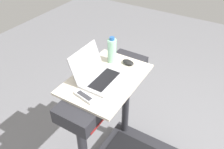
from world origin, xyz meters
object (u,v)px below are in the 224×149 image
tv_remote (84,97)px  laptop (97,74)px  water_bottle (112,51)px  computer_mouse (128,62)px

tv_remote → laptop: bearing=11.1°
laptop → water_bottle: size_ratio=1.42×
laptop → tv_remote: 0.22m
laptop → computer_mouse: (0.28, -0.10, -0.03)m
laptop → computer_mouse: bearing=-24.1°
water_bottle → tv_remote: 0.48m
water_bottle → computer_mouse: bearing=-75.8°
laptop → tv_remote: size_ratio=1.87×
laptop → computer_mouse: laptop is taller
tv_remote → water_bottle: bearing=8.6°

